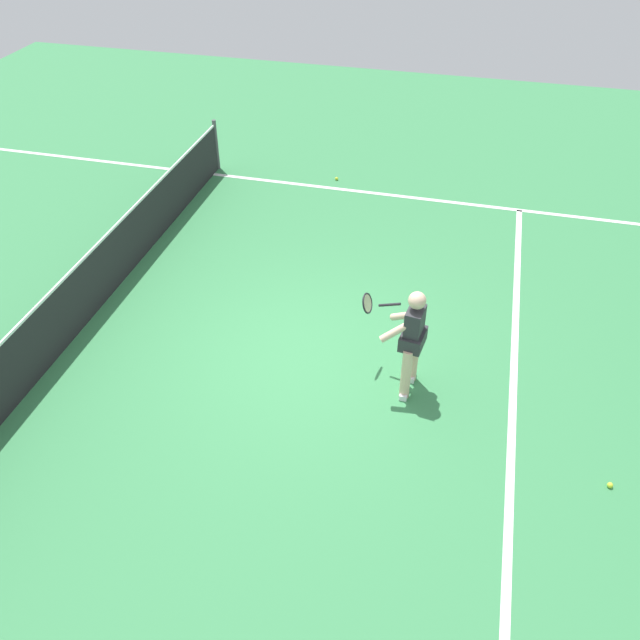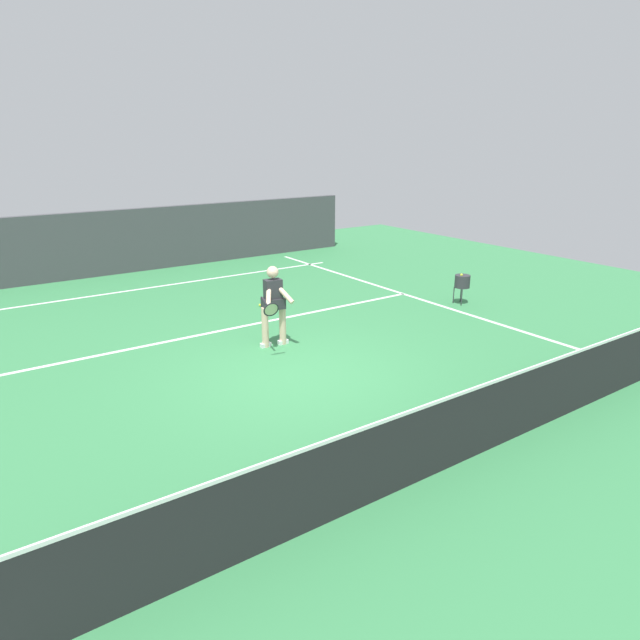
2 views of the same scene
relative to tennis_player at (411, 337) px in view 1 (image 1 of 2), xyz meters
The scene contains 7 objects.
ground_plane 1.67m from the tennis_player, 76.50° to the left, with size 24.98×24.98×0.00m, color #38844C.
service_line_marking 1.67m from the tennis_player, 76.44° to the right, with size 9.91×0.10×0.01m, color white.
sideline_right_marking 5.54m from the tennis_player, 14.86° to the left, with size 0.10×17.22×0.01m, color white.
court_net 4.84m from the tennis_player, 86.00° to the left, with size 10.59×0.08×1.05m.
tennis_player is the anchor object (origin of this frame).
tennis_ball_near 2.83m from the tennis_player, 113.05° to the right, with size 0.07×0.07×0.07m, color #D1E533.
tennis_ball_mid 6.16m from the tennis_player, 21.79° to the left, with size 0.07×0.07×0.07m, color #D1E533.
Camera 1 is at (-6.77, -1.86, 6.16)m, focal length 37.04 mm.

